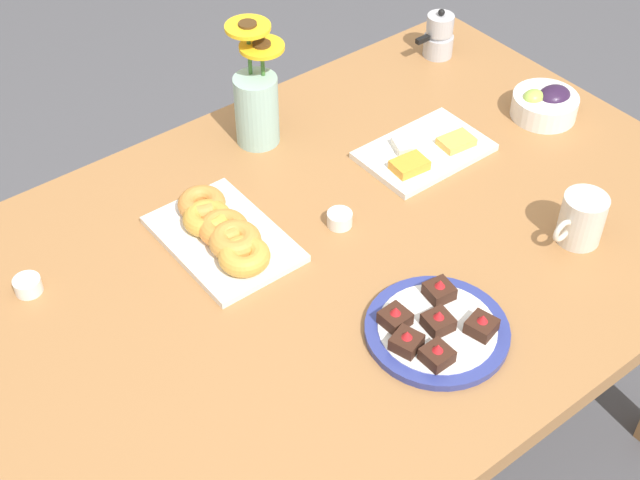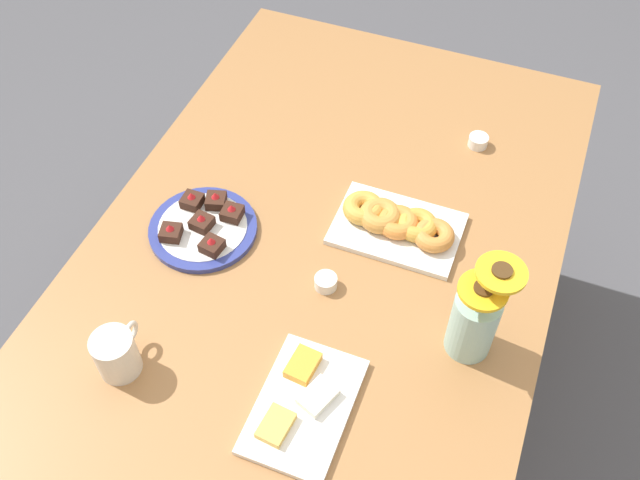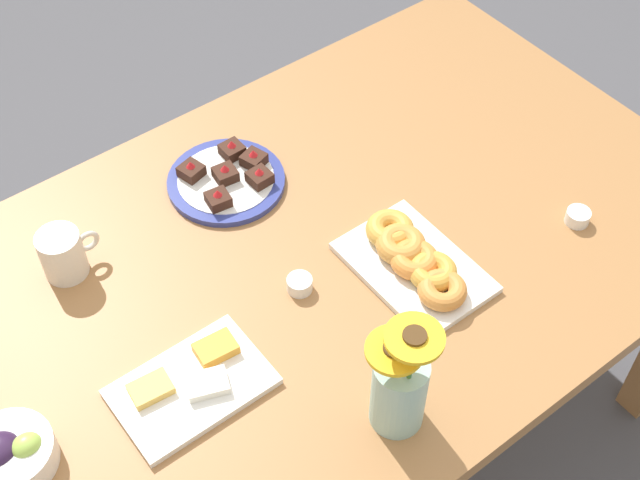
% 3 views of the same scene
% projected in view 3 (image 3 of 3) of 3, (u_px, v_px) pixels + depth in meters
% --- Properties ---
extents(ground_plane, '(6.00, 6.00, 0.00)m').
position_uv_depth(ground_plane, '(320.00, 438.00, 2.27)').
color(ground_plane, '#4C4C51').
extents(dining_table, '(1.60, 1.00, 0.74)m').
position_uv_depth(dining_table, '(320.00, 281.00, 1.77)').
color(dining_table, '#9E6B3D').
rests_on(dining_table, ground_plane).
extents(coffee_mug, '(0.12, 0.08, 0.10)m').
position_uv_depth(coffee_mug, '(63.00, 254.00, 1.64)').
color(coffee_mug, beige).
rests_on(coffee_mug, dining_table).
extents(grape_bowl, '(0.14, 0.14, 0.07)m').
position_uv_depth(grape_bowl, '(10.00, 454.00, 1.40)').
color(grape_bowl, white).
rests_on(grape_bowl, dining_table).
extents(cheese_platter, '(0.26, 0.17, 0.03)m').
position_uv_depth(cheese_platter, '(192.00, 383.00, 1.51)').
color(cheese_platter, white).
rests_on(cheese_platter, dining_table).
extents(croissant_platter, '(0.19, 0.28, 0.05)m').
position_uv_depth(croissant_platter, '(414.00, 260.00, 1.66)').
color(croissant_platter, white).
rests_on(croissant_platter, dining_table).
extents(jam_cup_honey, '(0.05, 0.05, 0.03)m').
position_uv_depth(jam_cup_honey, '(578.00, 216.00, 1.75)').
color(jam_cup_honey, white).
rests_on(jam_cup_honey, dining_table).
extents(jam_cup_berry, '(0.05, 0.05, 0.03)m').
position_uv_depth(jam_cup_berry, '(300.00, 284.00, 1.64)').
color(jam_cup_berry, white).
rests_on(jam_cup_berry, dining_table).
extents(dessert_plate, '(0.24, 0.24, 0.05)m').
position_uv_depth(dessert_plate, '(227.00, 179.00, 1.82)').
color(dessert_plate, navy).
rests_on(dessert_plate, dining_table).
extents(flower_vase, '(0.11, 0.11, 0.26)m').
position_uv_depth(flower_vase, '(399.00, 387.00, 1.41)').
color(flower_vase, '#99C1B7').
rests_on(flower_vase, dining_table).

